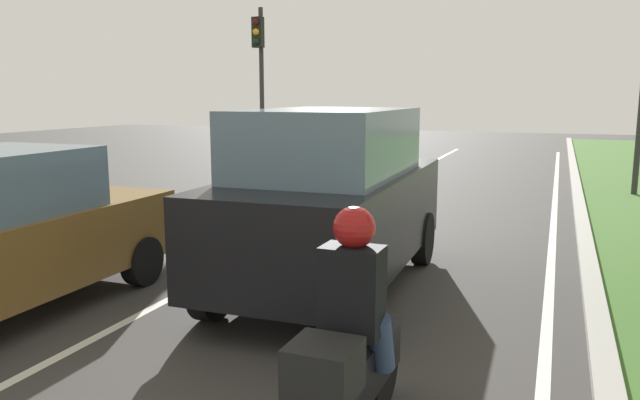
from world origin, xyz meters
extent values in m
plane|color=#383533|center=(0.00, 14.00, 0.00)|extent=(60.00, 60.00, 0.00)
cube|color=silver|center=(-0.70, 14.00, 0.00)|extent=(0.12, 32.00, 0.01)
cube|color=silver|center=(3.60, 14.00, 0.00)|extent=(0.12, 32.00, 0.01)
cube|color=#9E9B93|center=(4.10, 14.00, 0.06)|extent=(0.24, 48.00, 0.12)
cube|color=black|center=(0.98, 8.70, 0.93)|extent=(1.99, 4.54, 1.10)
cube|color=slate|center=(0.98, 8.55, 1.88)|extent=(1.75, 2.73, 0.80)
cylinder|color=black|center=(0.08, 10.22, 0.38)|extent=(0.23, 0.76, 0.76)
cylinder|color=black|center=(1.83, 10.25, 0.38)|extent=(0.23, 0.76, 0.76)
cylinder|color=black|center=(0.14, 7.16, 0.38)|extent=(0.23, 0.76, 0.76)
cylinder|color=black|center=(1.89, 7.19, 0.38)|extent=(0.23, 0.76, 0.76)
cylinder|color=black|center=(-2.98, 7.91, 0.32)|extent=(0.23, 0.64, 0.64)
cylinder|color=black|center=(-1.36, 7.93, 0.32)|extent=(0.23, 0.64, 0.64)
cube|color=black|center=(2.39, 5.28, 0.58)|extent=(0.31, 1.41, 0.36)
ellipsoid|color=black|center=(2.40, 5.63, 0.80)|extent=(0.29, 0.51, 0.24)
cube|color=black|center=(2.38, 4.73, 0.85)|extent=(0.41, 0.41, 0.32)
cylinder|color=black|center=(2.40, 5.98, 0.30)|extent=(0.11, 0.60, 0.60)
cube|color=black|center=(2.39, 5.23, 1.18)|extent=(0.40, 0.27, 0.60)
sphere|color=maroon|center=(2.39, 5.26, 1.60)|extent=(0.28, 0.28, 0.28)
cylinder|color=navy|center=(2.22, 5.35, 0.80)|extent=(0.17, 0.30, 0.45)
cylinder|color=navy|center=(2.56, 5.35, 0.80)|extent=(0.17, 0.30, 0.45)
cylinder|color=#2D2D2D|center=(-5.08, 18.94, 2.53)|extent=(0.14, 0.14, 5.06)
cube|color=black|center=(-5.08, 18.74, 4.31)|extent=(0.32, 0.24, 0.90)
sphere|color=#3F0F0F|center=(-5.08, 18.61, 4.59)|extent=(0.20, 0.20, 0.20)
sphere|color=#F2AD19|center=(-5.08, 18.61, 4.31)|extent=(0.20, 0.20, 0.20)
sphere|color=black|center=(-5.08, 18.61, 4.03)|extent=(0.20, 0.20, 0.20)
camera|label=1|loc=(3.60, 1.53, 2.45)|focal=34.60mm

